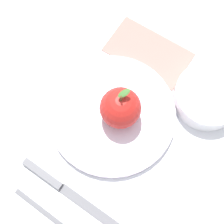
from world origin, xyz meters
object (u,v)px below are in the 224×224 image
dinner_plate (112,114)px  side_bowl (208,96)px  apple (120,108)px  knife (65,190)px  linen_napkin (148,52)px

dinner_plate → side_bowl: side_bowl is taller
apple → side_bowl: bearing=-46.7°
dinner_plate → apple: apple is taller
knife → linen_napkin: (0.34, 0.01, -0.00)m
side_bowl → apple: bearing=133.3°
side_bowl → linen_napkin: 0.16m
side_bowl → linen_napkin: side_bowl is taller
apple → linen_napkin: 0.17m
dinner_plate → side_bowl: size_ratio=1.90×
knife → side_bowl: bearing=-25.5°
linen_napkin → side_bowl: bearing=-102.9°
side_bowl → knife: size_ratio=0.57×
apple → side_bowl: size_ratio=0.71×
apple → knife: bearing=175.8°
knife → dinner_plate: bearing=0.8°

